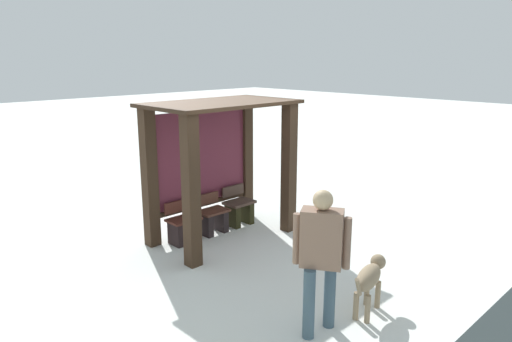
% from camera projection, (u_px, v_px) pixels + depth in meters
% --- Properties ---
extents(ground_plane, '(60.00, 60.00, 0.00)m').
position_uv_depth(ground_plane, '(223.00, 237.00, 8.63)').
color(ground_plane, white).
extents(bus_shelter, '(2.59, 1.52, 2.46)m').
position_uv_depth(bus_shelter, '(216.00, 151.00, 8.38)').
color(bus_shelter, '#36261A').
rests_on(bus_shelter, ground).
extents(bench_left_inside, '(0.56, 0.39, 0.73)m').
position_uv_depth(bench_left_inside, '(183.00, 227.00, 8.33)').
color(bench_left_inside, '#4F261E').
rests_on(bench_left_inside, ground).
extents(bench_center_inside, '(0.56, 0.39, 0.73)m').
position_uv_depth(bench_center_inside, '(213.00, 218.00, 8.77)').
color(bench_center_inside, '#502E22').
rests_on(bench_center_inside, ground).
extents(bench_right_inside, '(0.56, 0.40, 0.75)m').
position_uv_depth(bench_right_inside, '(239.00, 210.00, 9.22)').
color(bench_right_inside, '#48352D').
rests_on(bench_right_inside, ground).
extents(person_walking, '(0.56, 0.61, 1.76)m').
position_uv_depth(person_walking, '(321.00, 250.00, 5.43)').
color(person_walking, '#876855').
rests_on(person_walking, ground).
extents(dog, '(0.96, 0.40, 0.69)m').
position_uv_depth(dog, '(370.00, 278.00, 6.00)').
color(dog, '#907B5E').
rests_on(dog, ground).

